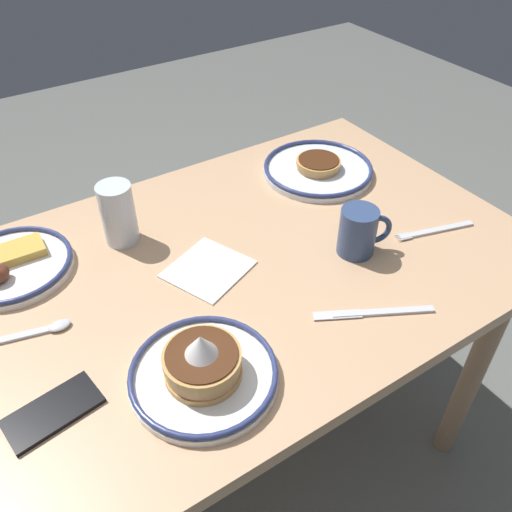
{
  "coord_description": "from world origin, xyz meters",
  "views": [
    {
      "loc": [
        0.39,
        0.71,
        1.47
      ],
      "look_at": [
        -0.05,
        0.03,
        0.79
      ],
      "focal_mm": 37.08,
      "sensor_mm": 36.0,
      "label": 1
    }
  ],
  "objects_px": {
    "plate_center_pancakes": "(11,265)",
    "coffee_mug": "(359,231)",
    "butter_knife": "(373,313)",
    "tea_spoon": "(29,334)",
    "paper_napkin": "(208,269)",
    "plate_far_companion": "(203,370)",
    "cell_phone": "(53,411)",
    "drinking_glass": "(119,217)",
    "fork_near": "(434,231)",
    "plate_near_main": "(318,168)"
  },
  "relations": [
    {
      "from": "plate_center_pancakes",
      "to": "plate_far_companion",
      "type": "relative_size",
      "value": 0.98
    },
    {
      "from": "paper_napkin",
      "to": "tea_spoon",
      "type": "bearing_deg",
      "value": -3.31
    },
    {
      "from": "plate_near_main",
      "to": "coffee_mug",
      "type": "height_order",
      "value": "coffee_mug"
    },
    {
      "from": "plate_center_pancakes",
      "to": "coffee_mug",
      "type": "xyz_separation_m",
      "value": [
        -0.62,
        0.33,
        0.04
      ]
    },
    {
      "from": "plate_center_pancakes",
      "to": "butter_knife",
      "type": "height_order",
      "value": "plate_center_pancakes"
    },
    {
      "from": "plate_center_pancakes",
      "to": "plate_far_companion",
      "type": "height_order",
      "value": "plate_far_companion"
    },
    {
      "from": "cell_phone",
      "to": "tea_spoon",
      "type": "relative_size",
      "value": 0.72
    },
    {
      "from": "plate_center_pancakes",
      "to": "drinking_glass",
      "type": "relative_size",
      "value": 1.76
    },
    {
      "from": "plate_center_pancakes",
      "to": "cell_phone",
      "type": "xyz_separation_m",
      "value": [
        0.03,
        0.37,
        -0.01
      ]
    },
    {
      "from": "plate_near_main",
      "to": "drinking_glass",
      "type": "relative_size",
      "value": 2.04
    },
    {
      "from": "plate_center_pancakes",
      "to": "paper_napkin",
      "type": "relative_size",
      "value": 1.6
    },
    {
      "from": "plate_far_companion",
      "to": "paper_napkin",
      "type": "distance_m",
      "value": 0.27
    },
    {
      "from": "coffee_mug",
      "to": "cell_phone",
      "type": "xyz_separation_m",
      "value": [
        0.65,
        0.04,
        -0.05
      ]
    },
    {
      "from": "cell_phone",
      "to": "butter_knife",
      "type": "bearing_deg",
      "value": 160.19
    },
    {
      "from": "fork_near",
      "to": "plate_near_main",
      "type": "bearing_deg",
      "value": -78.89
    },
    {
      "from": "plate_near_main",
      "to": "fork_near",
      "type": "bearing_deg",
      "value": 101.11
    },
    {
      "from": "coffee_mug",
      "to": "cell_phone",
      "type": "relative_size",
      "value": 0.76
    },
    {
      "from": "plate_near_main",
      "to": "drinking_glass",
      "type": "bearing_deg",
      "value": -1.46
    },
    {
      "from": "plate_far_companion",
      "to": "coffee_mug",
      "type": "bearing_deg",
      "value": -164.98
    },
    {
      "from": "plate_far_companion",
      "to": "fork_near",
      "type": "bearing_deg",
      "value": -173.44
    },
    {
      "from": "plate_center_pancakes",
      "to": "coffee_mug",
      "type": "relative_size",
      "value": 2.2
    },
    {
      "from": "plate_center_pancakes",
      "to": "tea_spoon",
      "type": "height_order",
      "value": "plate_center_pancakes"
    },
    {
      "from": "coffee_mug",
      "to": "drinking_glass",
      "type": "height_order",
      "value": "drinking_glass"
    },
    {
      "from": "plate_far_companion",
      "to": "coffee_mug",
      "type": "distance_m",
      "value": 0.44
    },
    {
      "from": "plate_center_pancakes",
      "to": "drinking_glass",
      "type": "distance_m",
      "value": 0.23
    },
    {
      "from": "butter_knife",
      "to": "drinking_glass",
      "type": "bearing_deg",
      "value": -56.48
    },
    {
      "from": "plate_far_companion",
      "to": "paper_napkin",
      "type": "xyz_separation_m",
      "value": [
        -0.14,
        -0.23,
        -0.02
      ]
    },
    {
      "from": "plate_near_main",
      "to": "coffee_mug",
      "type": "bearing_deg",
      "value": 66.91
    },
    {
      "from": "cell_phone",
      "to": "paper_napkin",
      "type": "relative_size",
      "value": 0.96
    },
    {
      "from": "plate_far_companion",
      "to": "cell_phone",
      "type": "relative_size",
      "value": 1.7
    },
    {
      "from": "coffee_mug",
      "to": "cell_phone",
      "type": "distance_m",
      "value": 0.66
    },
    {
      "from": "plate_center_pancakes",
      "to": "cell_phone",
      "type": "bearing_deg",
      "value": 85.64
    },
    {
      "from": "coffee_mug",
      "to": "fork_near",
      "type": "xyz_separation_m",
      "value": [
        -0.19,
        0.04,
        -0.05
      ]
    },
    {
      "from": "plate_far_companion",
      "to": "cell_phone",
      "type": "height_order",
      "value": "plate_far_companion"
    },
    {
      "from": "cell_phone",
      "to": "coffee_mug",
      "type": "bearing_deg",
      "value": 175.36
    },
    {
      "from": "drinking_glass",
      "to": "paper_napkin",
      "type": "relative_size",
      "value": 0.91
    },
    {
      "from": "coffee_mug",
      "to": "butter_knife",
      "type": "xyz_separation_m",
      "value": [
        0.09,
        0.16,
        -0.05
      ]
    },
    {
      "from": "paper_napkin",
      "to": "cell_phone",
      "type": "bearing_deg",
      "value": 23.97
    },
    {
      "from": "plate_far_companion",
      "to": "tea_spoon",
      "type": "distance_m",
      "value": 0.33
    },
    {
      "from": "tea_spoon",
      "to": "plate_near_main",
      "type": "bearing_deg",
      "value": -168.73
    },
    {
      "from": "drinking_glass",
      "to": "coffee_mug",
      "type": "bearing_deg",
      "value": 142.7
    },
    {
      "from": "coffee_mug",
      "to": "tea_spoon",
      "type": "relative_size",
      "value": 0.54
    },
    {
      "from": "coffee_mug",
      "to": "butter_knife",
      "type": "relative_size",
      "value": 0.52
    },
    {
      "from": "butter_knife",
      "to": "coffee_mug",
      "type": "bearing_deg",
      "value": -121.01
    },
    {
      "from": "paper_napkin",
      "to": "tea_spoon",
      "type": "xyz_separation_m",
      "value": [
        0.35,
        -0.02,
        0.0
      ]
    },
    {
      "from": "butter_knife",
      "to": "paper_napkin",
      "type": "bearing_deg",
      "value": -54.06
    },
    {
      "from": "plate_near_main",
      "to": "cell_phone",
      "type": "bearing_deg",
      "value": 23.25
    },
    {
      "from": "coffee_mug",
      "to": "tea_spoon",
      "type": "height_order",
      "value": "coffee_mug"
    },
    {
      "from": "tea_spoon",
      "to": "paper_napkin",
      "type": "bearing_deg",
      "value": 176.69
    },
    {
      "from": "plate_center_pancakes",
      "to": "cell_phone",
      "type": "relative_size",
      "value": 1.67
    }
  ]
}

